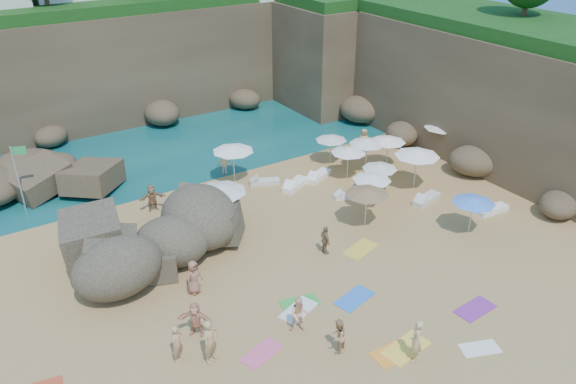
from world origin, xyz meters
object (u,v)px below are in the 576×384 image
flag_pole (19,171)px  person_stand_0 (178,344)px  person_stand_5 (152,198)px  person_stand_6 (416,341)px  lounger_0 (319,176)px  person_stand_2 (224,163)px  person_stand_3 (325,240)px  person_stand_4 (364,140)px  parasol_2 (331,138)px  parasol_0 (233,148)px  rock_outcrop (157,251)px  person_stand_1 (338,336)px  parasol_1 (367,141)px

flag_pole → person_stand_0: size_ratio=2.41×
person_stand_5 → person_stand_6: bearing=-66.0°
flag_pole → lounger_0: bearing=-18.5°
person_stand_2 → person_stand_6: (-1.25, -17.98, 0.13)m
person_stand_0 → person_stand_3: 9.19m
person_stand_4 → person_stand_5: size_ratio=1.05×
parasol_2 → parasol_0: bearing=170.6°
rock_outcrop → parasol_2: parasol_2 is taller
person_stand_1 → parasol_0: bearing=-131.7°
person_stand_1 → lounger_0: bearing=-151.3°
lounger_0 → person_stand_1: bearing=-147.0°
person_stand_4 → person_stand_3: bearing=-95.4°
flag_pole → person_stand_3: 16.65m
person_stand_1 → person_stand_5: (-1.98, 14.15, 0.03)m
person_stand_6 → lounger_0: bearing=-157.5°
parasol_0 → parasol_2: parasol_0 is taller
lounger_0 → person_stand_3: person_stand_3 is taller
person_stand_3 → person_stand_5: bearing=43.7°
lounger_0 → person_stand_3: bearing=-147.6°
parasol_1 → person_stand_5: (-13.17, 2.29, -1.15)m
parasol_0 → person_stand_1: (-3.47, -14.93, -1.41)m
parasol_0 → person_stand_4: bearing=-4.6°
flag_pole → person_stand_6: flag_pole is taller
flag_pole → parasol_1: flag_pole is taller
flag_pole → person_stand_5: 7.05m
parasol_0 → person_stand_5: size_ratio=1.63×
person_stand_3 → parasol_1: bearing=-39.9°
parasol_1 → parasol_2: parasol_1 is taller
person_stand_1 → person_stand_4: 19.16m
parasol_1 → person_stand_6: parasol_1 is taller
parasol_2 → person_stand_4: size_ratio=1.25×
person_stand_4 → rock_outcrop: bearing=-123.8°
rock_outcrop → person_stand_0: person_stand_0 is taller
rock_outcrop → parasol_1: size_ratio=3.09×
parasol_1 → person_stand_2: size_ratio=1.46×
parasol_1 → person_stand_2: parasol_1 is taller
lounger_0 → person_stand_1: person_stand_1 is taller
flag_pole → parasol_1: bearing=-17.1°
parasol_0 → person_stand_1: 15.40m
rock_outcrop → person_stand_2: (6.73, 5.96, 0.76)m
lounger_0 → person_stand_4: person_stand_4 is taller
person_stand_5 → person_stand_2: bearing=29.5°
flag_pole → person_stand_4: 21.09m
parasol_1 → person_stand_0: 18.80m
parasol_1 → person_stand_4: (1.72, 2.30, -1.12)m
person_stand_1 → person_stand_4: (12.90, 14.17, 0.06)m
parasol_1 → person_stand_2: (-7.77, 4.25, -1.16)m
parasol_2 → person_stand_1: (-9.92, -13.87, -1.01)m
person_stand_0 → person_stand_2: 15.89m
person_stand_1 → rock_outcrop: bearing=-100.6°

